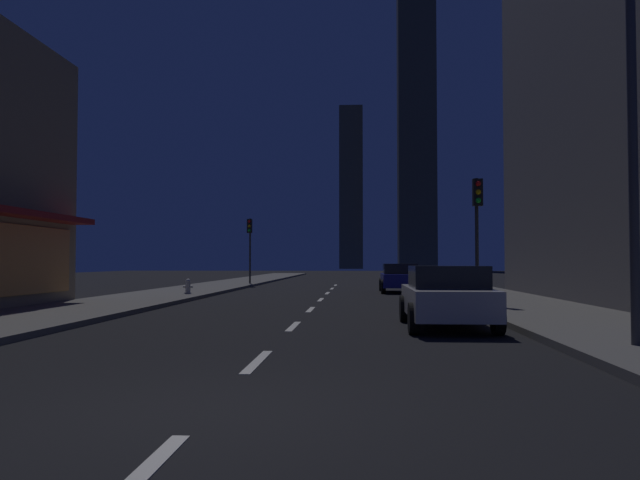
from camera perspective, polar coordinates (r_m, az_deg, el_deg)
name	(u,v)px	position (r m, az deg, el deg)	size (l,w,h in m)	color
ground_plane	(334,288)	(38.40, 1.30, -4.39)	(78.00, 136.00, 0.10)	black
sidewalk_right	(449,286)	(38.74, 11.72, -4.14)	(4.00, 76.00, 0.15)	#605E59
sidewalk_left	(222,285)	(39.30, -8.98, -4.13)	(4.00, 76.00, 0.15)	#605E59
lane_marking_center	(316,304)	(22.64, -0.35, -5.91)	(0.16, 38.60, 0.01)	silver
skyscraper_distant_tall	(351,188)	(140.01, 2.88, 4.77)	(5.20, 6.41, 36.18)	#514D3D
skyscraper_distant_mid	(416,90)	(133.43, 8.84, 13.43)	(7.70, 5.58, 74.05)	#474335
car_parked_near	(447,296)	(14.83, 11.54, -5.07)	(1.98, 4.24, 1.45)	silver
car_parked_far	(400,278)	(31.59, 7.33, -3.45)	(1.98, 4.24, 1.45)	navy
fire_hydrant_far_left	(188,287)	(27.73, -12.03, -4.22)	(0.42, 0.30, 0.65)	#B2B2B2
traffic_light_near_right	(477,212)	(21.35, 14.25, 2.48)	(0.32, 0.48, 4.20)	#2D2D2D
traffic_light_far_left	(250,236)	(40.30, -6.47, 0.34)	(0.32, 0.48, 4.20)	#2D2D2D
street_lamp_right	(582,56)	(11.94, 22.91, 15.31)	(1.96, 0.56, 6.58)	#38383D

